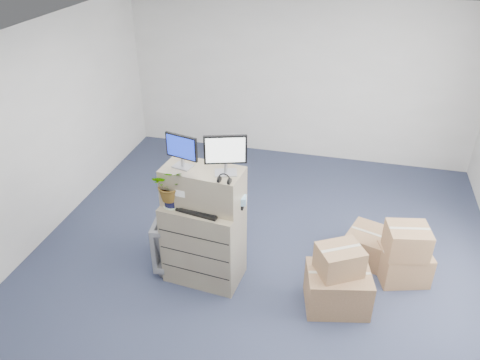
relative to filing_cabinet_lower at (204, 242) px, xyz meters
The scene contains 16 objects.
ground 0.81m from the filing_cabinet_lower, ahead, with size 7.00×7.00×0.00m, color #272D47.
wall_back 3.76m from the filing_cabinet_lower, 80.42° to the left, with size 6.00×0.02×2.80m, color beige.
filing_cabinet_lower is the anchor object (origin of this frame).
filing_cabinet_upper 0.75m from the filing_cabinet_lower, 84.12° to the left, with size 0.90×0.45×0.45m, color gray.
monitor_left 1.21m from the filing_cabinet_lower, 168.40° to the left, with size 0.39×0.20×0.39m.
monitor_right 1.26m from the filing_cabinet_lower, ahead, with size 0.45×0.24×0.45m.
headphones 1.07m from the filing_cabinet_lower, 27.10° to the right, with size 0.14×0.14×0.02m, color black.
keyboard 0.55m from the filing_cabinet_lower, 86.95° to the right, with size 0.50×0.21×0.03m, color black.
mouse 0.65m from the filing_cabinet_lower, 24.38° to the right, with size 0.09×0.06×0.03m, color silver.
water_bottle 0.67m from the filing_cabinet_lower, 13.13° to the left, with size 0.08×0.08×0.27m, color gray.
phone_dock 0.57m from the filing_cabinet_lower, 120.63° to the left, with size 0.06×0.05×0.13m.
external_drive 0.67m from the filing_cabinet_lower, 10.85° to the left, with size 0.18×0.14×0.05m, color black.
tissue_box 0.73m from the filing_cabinet_lower, ahead, with size 0.24×0.12×0.09m, color #4098DB.
potted_plant 0.83m from the filing_cabinet_lower, 165.69° to the right, with size 0.47×0.50×0.41m.
office_chair 0.34m from the filing_cabinet_lower, 137.51° to the left, with size 0.81×0.76×0.84m, color #56565A.
cardboard_boxes 1.99m from the filing_cabinet_lower, ahead, with size 1.49×1.63×0.81m.
Camera 1 is at (0.89, -4.29, 4.00)m, focal length 35.00 mm.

